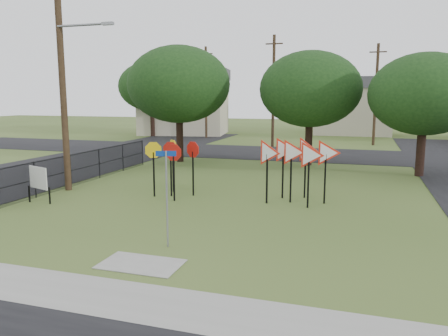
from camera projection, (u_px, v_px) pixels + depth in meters
The scene contains 21 objects.
ground at pixel (180, 235), 13.02m from camera, with size 140.00×140.00×0.00m, color #3E5821.
sidewalk at pixel (99, 295), 9.07m from camera, with size 30.00×1.60×0.02m, color gray.
planting_strip at pixel (62, 324), 7.94m from camera, with size 30.00×0.80×0.02m, color #3E5821.
street_left at pixel (61, 166), 26.00m from camera, with size 8.00×50.00×0.02m, color black.
street_far at pixel (289, 154), 31.83m from camera, with size 60.00×8.00×0.02m, color black.
curb_pad at pixel (141, 264), 10.76m from camera, with size 2.00×1.20×0.02m, color gray.
street_name_sign at pixel (167, 192), 11.80m from camera, with size 0.53×0.18×2.67m.
stop_sign_cluster at pixel (173, 155), 17.95m from camera, with size 2.14×1.84×2.29m.
yield_sign_cluster at pixel (297, 155), 16.89m from camera, with size 3.22×1.93×2.54m.
info_board at pixel (38, 179), 16.86m from camera, with size 1.10×0.41×1.43m.
utility_pole_main at pixel (63, 70), 18.57m from camera, with size 3.55×0.33×10.00m.
far_pole_a at pixel (273, 91), 35.46m from camera, with size 1.40×0.24×9.00m.
far_pole_b at pixel (376, 94), 36.87m from camera, with size 1.40×0.24×8.50m.
far_pole_c at pixel (206, 92), 43.49m from camera, with size 1.40×0.24×9.00m.
fence_run at pixel (86, 166), 21.04m from camera, with size 0.05×11.55×1.50m.
house_left at pixel (185, 101), 48.60m from camera, with size 10.58×8.88×7.20m.
house_mid at pixel (354, 105), 48.95m from camera, with size 8.40×8.40×6.20m.
tree_near_left at pixel (179, 85), 27.20m from camera, with size 6.40×6.40×7.27m.
tree_near_mid at pixel (310, 89), 25.80m from camera, with size 6.00×6.00×6.80m.
tree_near_right at pixel (425, 94), 22.18m from camera, with size 5.60×5.60×6.33m.
tree_far_left at pixel (152, 86), 45.19m from camera, with size 6.80×6.80×7.73m.
Camera 1 is at (5.05, -11.54, 4.08)m, focal length 35.00 mm.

